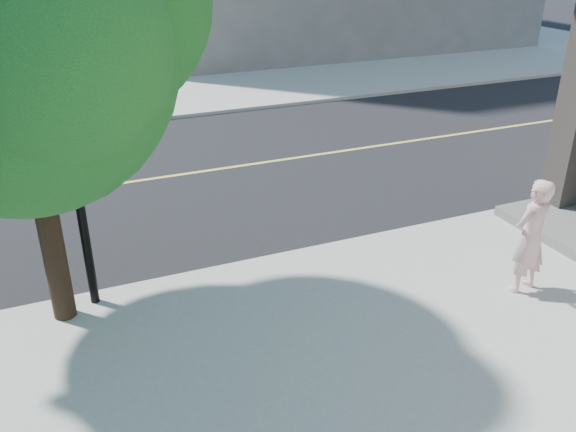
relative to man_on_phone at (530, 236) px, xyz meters
name	(u,v)px	position (x,y,z in m)	size (l,w,h in m)	color
ground	(29,311)	(-6.98, 2.48, -1.02)	(140.00, 140.00, 0.00)	black
road_ew	(22,198)	(-6.98, 6.98, -1.01)	(140.00, 9.00, 0.01)	black
sidewalk_ne	(292,37)	(6.52, 23.98, -0.96)	(29.00, 25.00, 0.12)	#AAAAA1
man_on_phone	(530,236)	(0.00, 0.00, 0.00)	(0.66, 0.43, 1.80)	beige
street_tree	(19,18)	(-6.37, 1.99, 3.16)	(4.74, 4.31, 6.29)	black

